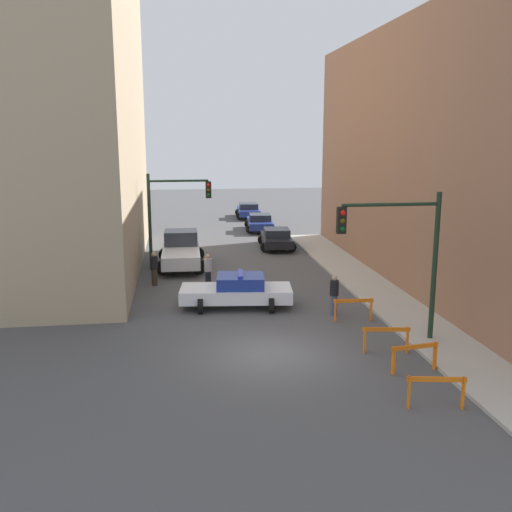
% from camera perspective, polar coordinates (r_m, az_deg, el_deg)
% --- Properties ---
extents(ground_plane, '(120.00, 120.00, 0.00)m').
position_cam_1_polar(ground_plane, '(19.45, 1.31, -9.75)').
color(ground_plane, '#4C4C4F').
extents(sidewalk_right, '(2.40, 44.00, 0.12)m').
position_cam_1_polar(sidewalk_right, '(21.27, 18.22, -8.26)').
color(sidewalk_right, '#B2ADA3').
rests_on(sidewalk_right, ground_plane).
extents(traffic_light_near, '(3.64, 0.35, 5.20)m').
position_cam_1_polar(traffic_light_near, '(20.14, 14.56, 1.09)').
color(traffic_light_near, black).
rests_on(traffic_light_near, sidewalk_right).
extents(traffic_light_far, '(3.44, 0.35, 5.20)m').
position_cam_1_polar(traffic_light_far, '(31.24, -8.62, 4.86)').
color(traffic_light_far, black).
rests_on(traffic_light_far, ground_plane).
extents(police_car, '(4.87, 2.69, 1.52)m').
position_cam_1_polar(police_car, '(24.27, -1.90, -3.49)').
color(police_car, white).
rests_on(police_car, ground_plane).
extents(white_truck, '(2.70, 5.43, 1.90)m').
position_cam_1_polar(white_truck, '(32.01, -7.50, 0.55)').
color(white_truck, silver).
rests_on(white_truck, ground_plane).
extents(parked_car_near, '(2.50, 4.43, 1.31)m').
position_cam_1_polar(parked_car_near, '(36.93, 2.06, 1.81)').
color(parked_car_near, black).
rests_on(parked_car_near, ground_plane).
extents(parked_car_mid, '(2.50, 4.43, 1.31)m').
position_cam_1_polar(parked_car_mid, '(43.73, 0.39, 3.42)').
color(parked_car_mid, navy).
rests_on(parked_car_mid, ground_plane).
extents(parked_car_far, '(2.45, 4.40, 1.31)m').
position_cam_1_polar(parked_car_far, '(50.70, -0.76, 4.61)').
color(parked_car_far, navy).
rests_on(parked_car_far, ground_plane).
extents(pedestrian_crossing, '(0.46, 0.46, 1.66)m').
position_cam_1_polar(pedestrian_crossing, '(27.37, -4.82, -1.44)').
color(pedestrian_crossing, black).
rests_on(pedestrian_crossing, ground_plane).
extents(pedestrian_corner, '(0.51, 0.51, 1.66)m').
position_cam_1_polar(pedestrian_corner, '(28.17, -10.15, -1.21)').
color(pedestrian_corner, '#382D23').
rests_on(pedestrian_corner, ground_plane).
extents(pedestrian_sidewalk, '(0.49, 0.49, 1.66)m').
position_cam_1_polar(pedestrian_sidewalk, '(23.44, 7.82, -3.82)').
color(pedestrian_sidewalk, '#474C66').
rests_on(pedestrian_sidewalk, ground_plane).
extents(barrier_front, '(1.58, 0.41, 0.90)m').
position_cam_1_polar(barrier_front, '(16.35, 17.58, -12.36)').
color(barrier_front, orange).
rests_on(barrier_front, ground_plane).
extents(barrier_mid, '(1.59, 0.35, 0.90)m').
position_cam_1_polar(barrier_mid, '(18.49, 15.58, -9.35)').
color(barrier_mid, orange).
rests_on(barrier_mid, ground_plane).
extents(barrier_back, '(1.59, 0.37, 0.90)m').
position_cam_1_polar(barrier_back, '(19.80, 12.89, -7.75)').
color(barrier_back, orange).
rests_on(barrier_back, ground_plane).
extents(barrier_corner, '(1.60, 0.23, 0.90)m').
position_cam_1_polar(barrier_corner, '(22.85, 9.71, -4.94)').
color(barrier_corner, orange).
rests_on(barrier_corner, ground_plane).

